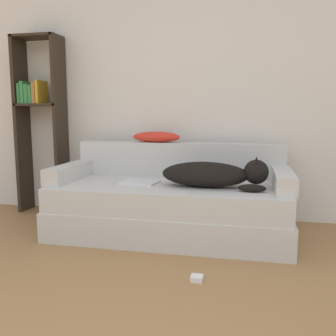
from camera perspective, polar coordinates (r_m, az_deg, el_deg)
name	(u,v)px	position (r m, az deg, el deg)	size (l,w,h in m)	color
wall_back	(193,81)	(3.77, 3.89, 13.09)	(6.94, 0.06, 2.70)	silver
couch	(170,210)	(3.23, 0.37, -6.35)	(1.99, 0.93, 0.44)	silver
couch_backrest	(179,160)	(3.54, 1.70, 1.30)	(1.95, 0.15, 0.32)	silver
couch_arm_left	(70,172)	(3.47, -14.65, -0.60)	(0.15, 0.74, 0.14)	silver
couch_arm_right	(283,180)	(3.11, 17.16, -1.73)	(0.15, 0.74, 0.14)	silver
dog	(214,174)	(3.04, 6.98, -0.93)	(0.85, 0.31, 0.25)	black
laptop	(139,182)	(3.22, -4.37, -2.17)	(0.33, 0.28, 0.02)	silver
throw_pillow	(156,137)	(3.56, -1.80, 4.76)	(0.46, 0.20, 0.10)	red
bookshelf	(39,114)	(4.13, -19.01, 7.81)	(0.48, 0.26, 1.81)	#2D2319
power_adapter	(197,278)	(2.45, 4.42, -16.39)	(0.08, 0.08, 0.03)	white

